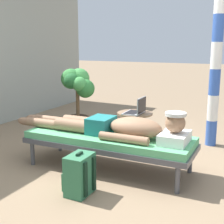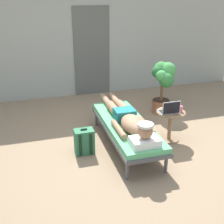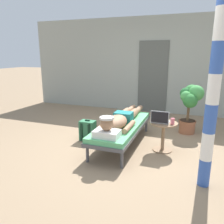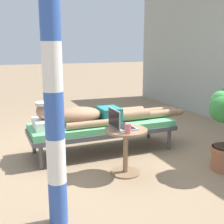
% 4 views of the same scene
% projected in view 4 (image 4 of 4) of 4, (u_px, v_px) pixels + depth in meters
% --- Properties ---
extents(ground_plane, '(40.00, 40.00, 0.00)m').
position_uv_depth(ground_plane, '(93.00, 153.00, 4.01)').
color(ground_plane, '#8C7256').
extents(lounge_chair, '(0.68, 1.97, 0.42)m').
position_uv_depth(lounge_chair, '(103.00, 127.00, 4.01)').
color(lounge_chair, '#4C4C51').
rests_on(lounge_chair, ground).
extents(person_reclining, '(0.53, 2.17, 0.33)m').
position_uv_depth(person_reclining, '(96.00, 115.00, 3.94)').
color(person_reclining, white).
rests_on(person_reclining, lounge_chair).
extents(side_table, '(0.48, 0.48, 0.52)m').
position_uv_depth(side_table, '(126.00, 143.00, 3.31)').
color(side_table, '#8C6B4C').
rests_on(side_table, ground).
extents(laptop, '(0.31, 0.24, 0.23)m').
position_uv_depth(laptop, '(119.00, 123.00, 3.30)').
color(laptop, '#A5A8AD').
rests_on(laptop, side_table).
extents(drink_glass, '(0.06, 0.06, 0.11)m').
position_uv_depth(drink_glass, '(128.00, 129.00, 3.11)').
color(drink_glass, '#D86672').
rests_on(drink_glass, side_table).
extents(backpack, '(0.30, 0.26, 0.42)m').
position_uv_depth(backpack, '(85.00, 125.00, 4.67)').
color(backpack, '#33724C').
rests_on(backpack, ground).
extents(porch_post, '(0.15, 0.15, 2.56)m').
position_uv_depth(porch_post, '(52.00, 67.00, 2.16)').
color(porch_post, '#3359B2').
rests_on(porch_post, ground).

